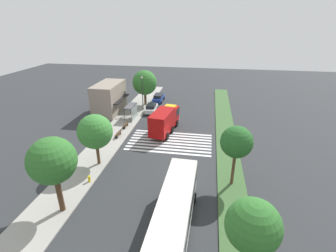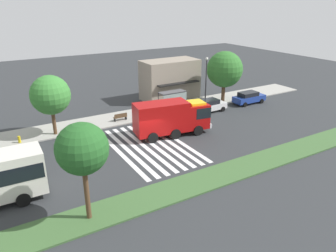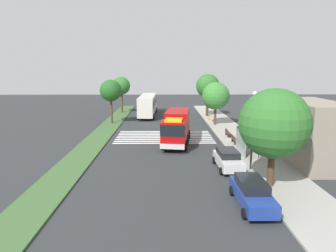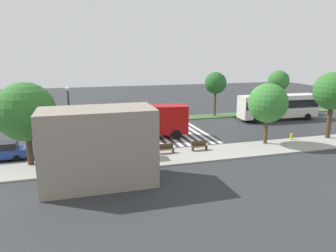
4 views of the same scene
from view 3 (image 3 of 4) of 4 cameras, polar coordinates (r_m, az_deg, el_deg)
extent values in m
plane|color=#2D3033|center=(36.09, -0.72, -2.32)|extent=(120.00, 120.00, 0.00)
cube|color=#9E9B93|center=(37.18, 13.23, -2.11)|extent=(60.00, 4.53, 0.14)
cube|color=#3D6033|center=(36.99, -13.53, -2.19)|extent=(60.00, 3.00, 0.14)
cube|color=silver|center=(39.55, -0.72, -1.09)|extent=(0.45, 12.05, 0.01)
cube|color=silver|center=(38.67, -0.72, -1.38)|extent=(0.45, 12.05, 0.01)
cube|color=silver|center=(37.79, -0.72, -1.68)|extent=(0.45, 12.05, 0.01)
cube|color=silver|center=(36.92, -0.72, -2.00)|extent=(0.45, 12.05, 0.01)
cube|color=silver|center=(36.04, -0.72, -2.33)|extent=(0.45, 12.05, 0.01)
cube|color=silver|center=(35.17, -0.72, -2.68)|extent=(0.45, 12.05, 0.01)
cube|color=silver|center=(34.30, -0.72, -3.04)|extent=(0.45, 12.05, 0.01)
cube|color=silver|center=(33.42, -0.72, -3.43)|extent=(0.45, 12.05, 0.01)
cube|color=#A50C0C|center=(29.99, 1.15, -1.49)|extent=(2.75, 2.82, 2.64)
cube|color=#A50C0C|center=(33.84, 1.93, 0.46)|extent=(5.93, 3.29, 3.17)
cube|color=black|center=(29.53, 1.08, -0.64)|extent=(2.09, 2.75, 1.16)
cube|color=silver|center=(29.00, 0.85, -4.12)|extent=(0.60, 2.50, 0.50)
cube|color=yellow|center=(29.70, 1.16, 1.22)|extent=(1.92, 1.97, 0.24)
cylinder|color=black|center=(30.43, 3.53, -3.88)|extent=(1.13, 0.46, 1.10)
cylinder|color=black|center=(30.70, -1.12, -3.72)|extent=(1.13, 0.46, 1.10)
cylinder|color=black|center=(35.45, 4.15, -1.69)|extent=(1.13, 0.46, 1.10)
cylinder|color=black|center=(35.68, 0.15, -1.57)|extent=(1.13, 0.46, 1.10)
cylinder|color=black|center=(32.99, 3.87, -2.67)|extent=(1.13, 0.46, 1.10)
cylinder|color=black|center=(33.24, -0.43, -2.54)|extent=(1.13, 0.46, 1.10)
cube|color=silver|center=(25.50, 11.83, -6.79)|extent=(4.40, 1.95, 0.76)
cube|color=black|center=(25.51, 11.77, -5.23)|extent=(2.48, 1.67, 0.56)
cylinder|color=black|center=(24.57, 14.69, -8.58)|extent=(0.65, 0.24, 0.64)
cylinder|color=black|center=(24.10, 10.53, -8.78)|extent=(0.65, 0.24, 0.64)
cylinder|color=black|center=(27.17, 12.92, -6.55)|extent=(0.65, 0.24, 0.64)
cylinder|color=black|center=(26.75, 9.15, -6.69)|extent=(0.65, 0.24, 0.64)
cube|color=navy|center=(19.30, 16.32, -13.04)|extent=(4.79, 1.82, 0.80)
cube|color=black|center=(19.24, 16.23, -10.90)|extent=(2.68, 1.59, 0.56)
cylinder|color=black|center=(18.42, 20.50, -15.94)|extent=(0.64, 0.22, 0.64)
cylinder|color=black|center=(17.87, 14.87, -16.45)|extent=(0.64, 0.22, 0.64)
cylinder|color=black|center=(21.09, 17.40, -12.13)|extent=(0.64, 0.22, 0.64)
cylinder|color=black|center=(20.62, 12.52, -12.42)|extent=(0.64, 0.22, 0.64)
cube|color=silver|center=(52.42, -4.05, 4.29)|extent=(11.99, 2.85, 3.20)
cube|color=black|center=(52.38, -4.05, 4.71)|extent=(11.76, 2.90, 1.15)
cylinder|color=black|center=(56.87, -4.96, 3.21)|extent=(1.01, 0.33, 1.00)
cylinder|color=black|center=(56.68, -2.39, 3.21)|extent=(1.01, 0.33, 1.00)
cylinder|color=black|center=(48.67, -5.92, 1.81)|extent=(1.01, 0.33, 1.00)
cylinder|color=black|center=(48.44, -2.92, 1.81)|extent=(1.01, 0.33, 1.00)
cube|color=#4C4C51|center=(29.55, 15.55, -0.77)|extent=(3.50, 1.40, 0.12)
cube|color=#8C9E99|center=(29.64, 14.20, -3.05)|extent=(3.50, 0.08, 2.40)
cylinder|color=#333338|center=(31.58, 15.72, -2.25)|extent=(0.08, 0.08, 2.40)
cylinder|color=#333338|center=(28.44, 17.63, -3.85)|extent=(0.08, 0.08, 2.40)
cube|color=#4C3823|center=(33.69, 13.13, -2.65)|extent=(1.60, 0.50, 0.08)
cube|color=#4C3823|center=(33.58, 12.78, -2.22)|extent=(1.60, 0.06, 0.45)
cube|color=black|center=(34.42, 12.83, -2.73)|extent=(0.08, 0.45, 0.37)
cube|color=black|center=(33.07, 13.40, -3.33)|extent=(0.08, 0.45, 0.37)
cube|color=#4C3823|center=(36.98, 11.86, -1.36)|extent=(1.60, 0.50, 0.08)
cube|color=#4C3823|center=(36.87, 11.54, -0.96)|extent=(1.60, 0.06, 0.45)
cube|color=black|center=(37.71, 11.61, -1.45)|extent=(0.08, 0.45, 0.37)
cube|color=black|center=(36.34, 12.09, -1.95)|extent=(0.08, 0.45, 0.37)
cylinder|color=#2D2D30|center=(24.81, 16.40, -1.42)|extent=(0.16, 0.16, 6.23)
sphere|color=white|center=(24.32, 16.83, 6.17)|extent=(0.36, 0.36, 0.36)
cube|color=gray|center=(28.96, 26.55, -1.21)|extent=(8.16, 4.08, 5.68)
cube|color=black|center=(27.93, 22.09, -1.35)|extent=(6.53, 0.80, 0.16)
cylinder|color=#47301E|center=(52.00, 7.79, 4.14)|extent=(0.50, 0.50, 3.89)
sphere|color=#2D6B28|center=(51.69, 7.89, 7.88)|extent=(4.15, 4.15, 4.15)
cylinder|color=#513823|center=(44.11, 9.32, 2.16)|extent=(0.38, 0.38, 2.91)
sphere|color=#387F33|center=(43.75, 9.44, 5.91)|extent=(4.11, 4.11, 4.11)
cylinder|color=#47301E|center=(22.25, 19.73, -7.57)|extent=(0.50, 0.50, 2.88)
sphere|color=#2D6B28|center=(21.47, 20.29, 0.48)|extent=(4.94, 4.94, 4.94)
cylinder|color=#513823|center=(56.37, -9.13, 4.68)|extent=(0.41, 0.41, 3.92)
sphere|color=#2D6B28|center=(56.10, -9.23, 7.87)|extent=(3.38, 3.38, 3.38)
cylinder|color=#513823|center=(45.49, -11.13, 3.01)|extent=(0.33, 0.33, 3.90)
sphere|color=#235B23|center=(45.15, -11.28, 6.91)|extent=(3.31, 3.31, 3.31)
cylinder|color=gold|center=(47.77, 7.93, 1.56)|extent=(0.28, 0.28, 0.70)
camera|label=1|loc=(67.79, -5.25, 18.13)|focal=26.28mm
camera|label=2|loc=(55.70, -29.96, 15.20)|focal=34.57mm
camera|label=4|loc=(42.92, 56.34, 7.53)|focal=33.55mm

